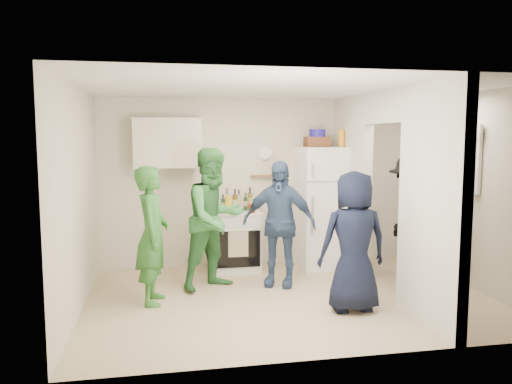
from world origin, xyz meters
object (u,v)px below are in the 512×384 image
(person_navy, at_px, (354,241))
(fridge, at_px, (324,207))
(person_denim, at_px, (279,223))
(person_nook, at_px, (412,221))
(wicker_basket, at_px, (317,142))
(yellow_cup_stack_top, at_px, (341,138))
(person_green_left, at_px, (152,235))
(person_green_center, at_px, (215,219))
(stove, at_px, (235,241))
(blue_bowl, at_px, (317,133))

(person_navy, bearing_deg, fridge, -97.89)
(person_denim, relative_size, person_nook, 0.95)
(fridge, distance_m, person_navy, 1.93)
(wicker_basket, distance_m, yellow_cup_stack_top, 0.36)
(fridge, xyz_separation_m, person_navy, (-0.28, -1.90, -0.11))
(person_green_left, xyz_separation_m, person_green_center, (0.77, 0.45, 0.10))
(yellow_cup_stack_top, relative_size, person_denim, 0.15)
(stove, bearing_deg, person_denim, -61.46)
(yellow_cup_stack_top, distance_m, person_nook, 1.60)
(wicker_basket, distance_m, person_green_center, 2.05)
(person_green_center, bearing_deg, yellow_cup_stack_top, -12.04)
(person_green_center, distance_m, person_nook, 2.55)
(yellow_cup_stack_top, bearing_deg, person_navy, -105.58)
(person_denim, bearing_deg, yellow_cup_stack_top, 57.00)
(stove, xyz_separation_m, person_green_left, (-1.14, -1.25, 0.37))
(wicker_basket, height_order, person_green_center, wicker_basket)
(wicker_basket, xyz_separation_m, person_denim, (-0.78, -0.86, -1.05))
(person_denim, bearing_deg, person_navy, -37.34)
(person_navy, distance_m, person_nook, 1.33)
(wicker_basket, relative_size, person_nook, 0.20)
(stove, xyz_separation_m, fridge, (1.33, -0.03, 0.46))
(stove, distance_m, person_nook, 2.49)
(person_green_left, bearing_deg, person_navy, -101.14)
(wicker_basket, bearing_deg, person_denim, -132.14)
(person_green_center, distance_m, person_denim, 0.83)
(person_green_left, bearing_deg, person_green_center, -53.50)
(yellow_cup_stack_top, xyz_separation_m, person_green_left, (-2.70, -1.12, -1.11))
(fridge, distance_m, person_denim, 1.20)
(yellow_cup_stack_top, distance_m, person_green_center, 2.28)
(fridge, bearing_deg, person_green_center, -155.67)
(person_navy, bearing_deg, person_green_center, -37.90)
(stove, relative_size, person_green_left, 0.54)
(person_green_center, bearing_deg, fridge, -6.94)
(person_nook, bearing_deg, person_green_center, -89.48)
(fridge, distance_m, person_nook, 1.41)
(blue_bowl, height_order, person_denim, blue_bowl)
(fridge, bearing_deg, person_denim, -137.31)
(wicker_basket, relative_size, blue_bowl, 1.46)
(fridge, relative_size, person_green_left, 1.11)
(person_navy, bearing_deg, blue_bowl, -94.79)
(person_green_center, bearing_deg, stove, 33.79)
(person_green_center, xyz_separation_m, person_denim, (0.83, -0.04, -0.08))
(stove, xyz_separation_m, wicker_basket, (1.23, 0.02, 1.43))
(blue_bowl, distance_m, person_nook, 1.89)
(yellow_cup_stack_top, xyz_separation_m, person_denim, (-1.10, -0.71, -1.10))
(wicker_basket, relative_size, person_denim, 0.21)
(blue_bowl, xyz_separation_m, person_denim, (-0.78, -0.86, -1.18))
(person_green_left, bearing_deg, wicker_basket, -55.75)
(blue_bowl, relative_size, person_nook, 0.14)
(wicker_basket, relative_size, yellow_cup_stack_top, 1.40)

